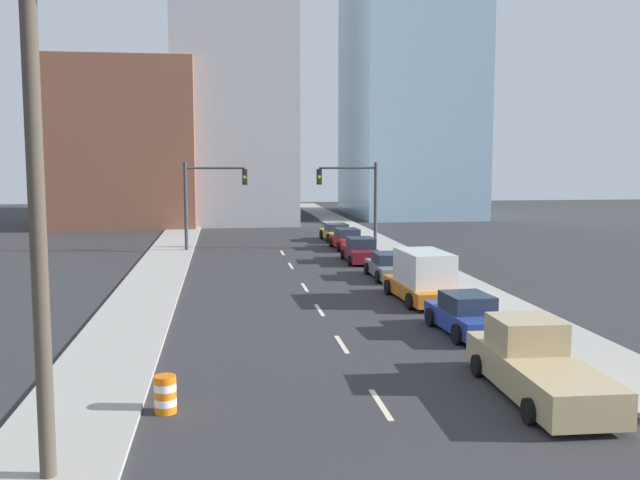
# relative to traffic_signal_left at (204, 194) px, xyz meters

# --- Properties ---
(sidewalk_left) EXTENTS (3.09, 94.15, 0.13)m
(sidewalk_left) POSITION_rel_traffic_signal_left_xyz_m (-2.32, 6.00, -3.97)
(sidewalk_left) COLOR #9E9B93
(sidewalk_left) RESTS_ON ground
(sidewalk_right) EXTENTS (3.09, 94.15, 0.13)m
(sidewalk_right) POSITION_rel_traffic_signal_left_xyz_m (12.99, 6.00, -3.97)
(sidewalk_right) COLOR #9E9B93
(sidewalk_right) RESTS_ON ground
(lane_stripe_at_9m) EXTENTS (0.16, 2.40, 0.01)m
(lane_stripe_at_9m) POSITION_rel_traffic_signal_left_xyz_m (5.33, -32.52, -4.03)
(lane_stripe_at_9m) COLOR beige
(lane_stripe_at_9m) RESTS_ON ground
(lane_stripe_at_15m) EXTENTS (0.16, 2.40, 0.01)m
(lane_stripe_at_15m) POSITION_rel_traffic_signal_left_xyz_m (5.33, -26.35, -4.03)
(lane_stripe_at_15m) COLOR beige
(lane_stripe_at_15m) RESTS_ON ground
(lane_stripe_at_20m) EXTENTS (0.16, 2.40, 0.01)m
(lane_stripe_at_20m) POSITION_rel_traffic_signal_left_xyz_m (5.33, -20.63, -4.03)
(lane_stripe_at_20m) COLOR beige
(lane_stripe_at_20m) RESTS_ON ground
(lane_stripe_at_26m) EXTENTS (0.16, 2.40, 0.01)m
(lane_stripe_at_26m) POSITION_rel_traffic_signal_left_xyz_m (5.33, -15.11, -4.03)
(lane_stripe_at_26m) COLOR beige
(lane_stripe_at_26m) RESTS_ON ground
(lane_stripe_at_33m) EXTENTS (0.16, 2.40, 0.01)m
(lane_stripe_at_33m) POSITION_rel_traffic_signal_left_xyz_m (5.33, -7.64, -4.03)
(lane_stripe_at_33m) COLOR beige
(lane_stripe_at_33m) RESTS_ON ground
(lane_stripe_at_40m) EXTENTS (0.16, 2.40, 0.01)m
(lane_stripe_at_40m) POSITION_rel_traffic_signal_left_xyz_m (5.33, -1.57, -4.03)
(lane_stripe_at_40m) COLOR beige
(lane_stripe_at_40m) RESTS_ON ground
(building_brick_left) EXTENTS (14.00, 16.00, 15.70)m
(building_brick_left) POSITION_rel_traffic_signal_left_xyz_m (-8.17, 23.19, 3.82)
(building_brick_left) COLOR brown
(building_brick_left) RESTS_ON ground
(building_office_center) EXTENTS (12.00, 20.00, 31.66)m
(building_office_center) POSITION_rel_traffic_signal_left_xyz_m (2.62, 27.19, 11.80)
(building_office_center) COLOR #A8A8AD
(building_office_center) RESTS_ON ground
(building_glass_right) EXTENTS (13.00, 20.00, 38.24)m
(building_glass_right) POSITION_rel_traffic_signal_left_xyz_m (22.62, 31.19, 15.09)
(building_glass_right) COLOR #8CADC6
(building_glass_right) RESTS_ON ground
(traffic_signal_left) EXTENTS (4.38, 0.35, 6.21)m
(traffic_signal_left) POSITION_rel_traffic_signal_left_xyz_m (0.00, 0.00, 0.00)
(traffic_signal_left) COLOR #38383D
(traffic_signal_left) RESTS_ON ground
(traffic_signal_right) EXTENTS (4.38, 0.35, 6.21)m
(traffic_signal_right) POSITION_rel_traffic_signal_left_xyz_m (10.95, 0.00, 0.00)
(traffic_signal_right) COLOR #38383D
(traffic_signal_right) RESTS_ON ground
(utility_pole_left_near) EXTENTS (1.60, 0.32, 10.18)m
(utility_pole_left_near) POSITION_rel_traffic_signal_left_xyz_m (-2.15, -36.06, 1.18)
(utility_pole_left_near) COLOR #473D33
(utility_pole_left_near) RESTS_ON ground
(traffic_barrel) EXTENTS (0.56, 0.56, 0.95)m
(traffic_barrel) POSITION_rel_traffic_signal_left_xyz_m (-0.17, -32.37, -3.56)
(traffic_barrel) COLOR orange
(traffic_barrel) RESTS_ON ground
(pickup_truck_tan) EXTENTS (2.42, 6.28, 1.94)m
(pickup_truck_tan) POSITION_rel_traffic_signal_left_xyz_m (9.68, -32.28, -3.24)
(pickup_truck_tan) COLOR tan
(pickup_truck_tan) RESTS_ON ground
(sedan_blue) EXTENTS (2.23, 4.49, 1.48)m
(sedan_blue) POSITION_rel_traffic_signal_left_xyz_m (10.13, -25.45, -3.35)
(sedan_blue) COLOR navy
(sedan_blue) RESTS_ON ground
(box_truck_orange) EXTENTS (2.59, 5.67, 2.29)m
(box_truck_orange) POSITION_rel_traffic_signal_left_xyz_m (10.21, -19.37, -2.95)
(box_truck_orange) COLOR orange
(box_truck_orange) RESTS_ON ground
(sedan_gray) EXTENTS (2.08, 4.59, 1.37)m
(sedan_gray) POSITION_rel_traffic_signal_left_xyz_m (10.18, -12.88, -3.40)
(sedan_gray) COLOR slate
(sedan_gray) RESTS_ON ground
(sedan_maroon) EXTENTS (2.11, 4.65, 1.54)m
(sedan_maroon) POSITION_rel_traffic_signal_left_xyz_m (9.84, -6.63, -3.34)
(sedan_maroon) COLOR maroon
(sedan_maroon) RESTS_ON ground
(sedan_red) EXTENTS (2.19, 4.56, 1.48)m
(sedan_red) POSITION_rel_traffic_signal_left_xyz_m (10.14, 0.08, -3.36)
(sedan_red) COLOR red
(sedan_red) RESTS_ON ground
(sedan_yellow) EXTENTS (2.27, 4.66, 1.36)m
(sedan_yellow) POSITION_rel_traffic_signal_left_xyz_m (10.21, 5.46, -3.40)
(sedan_yellow) COLOR gold
(sedan_yellow) RESTS_ON ground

